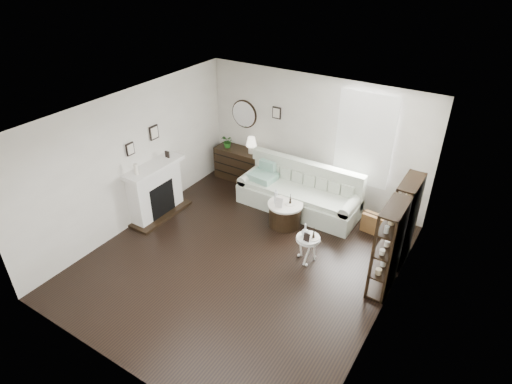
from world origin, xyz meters
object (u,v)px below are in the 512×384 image
Objects in this scene: sofa at (299,195)px; pedestal_table at (308,239)px; drum_table at (285,214)px; dresser at (240,164)px.

sofa is 1.75m from pedestal_table.
pedestal_table is at bearing -58.08° from sofa.
dresser is at bearing 149.31° from drum_table.
pedestal_table is (2.71, -1.87, 0.09)m from dresser.
sofa is at bearing 121.92° from pedestal_table.
pedestal_table is at bearing -41.52° from drum_table.
pedestal_table is (0.88, -0.78, 0.22)m from drum_table.
sofa reaches higher than drum_table.
dresser is at bearing 145.46° from pedestal_table.
sofa is 4.96× the size of pedestal_table.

